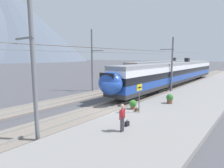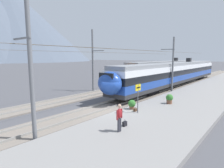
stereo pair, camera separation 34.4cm
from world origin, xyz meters
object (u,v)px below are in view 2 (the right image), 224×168
(train_near_platform, at_px, (177,72))
(catenary_mast_west, at_px, (30,65))
(platform_sign, at_px, (138,92))
(potted_plant_by_shelter, at_px, (169,98))
(catenary_mast_mid, at_px, (172,64))
(handbag_near_sign, at_px, (135,110))
(potted_plant_platform_edge, at_px, (132,104))
(train_far_track, at_px, (167,69))
(catenary_mast_far_side, at_px, (93,60))
(passenger_walking, at_px, (119,116))
(handbag_beside_passenger, at_px, (125,124))

(train_near_platform, relative_size, catenary_mast_west, 0.89)
(platform_sign, bearing_deg, potted_plant_by_shelter, -9.31)
(catenary_mast_mid, distance_m, handbag_near_sign, 12.35)
(train_near_platform, bearing_deg, handbag_near_sign, -169.27)
(train_near_platform, xyz_separation_m, potted_plant_platform_edge, (-17.18, -2.73, -1.46))
(catenary_mast_mid, relative_size, potted_plant_platform_edge, 49.19)
(train_far_track, height_order, catenary_mast_far_side, catenary_mast_far_side)
(catenary_mast_far_side, distance_m, passenger_walking, 15.80)
(catenary_mast_mid, xyz_separation_m, passenger_walking, (-15.90, -3.38, -2.58))
(platform_sign, height_order, potted_plant_by_shelter, platform_sign)
(handbag_near_sign, xyz_separation_m, potted_plant_by_shelter, (4.24, -1.11, 0.39))
(train_near_platform, relative_size, passenger_walking, 20.92)
(passenger_walking, bearing_deg, handbag_beside_passenger, 16.81)
(catenary_mast_far_side, xyz_separation_m, potted_plant_by_shelter, (-1.35, -11.61, -3.49))
(handbag_near_sign, height_order, potted_plant_platform_edge, potted_plant_platform_edge)
(catenary_mast_mid, relative_size, handbag_beside_passenger, 91.04)
(catenary_mast_mid, height_order, catenary_mast_far_side, catenary_mast_far_side)
(train_far_track, bearing_deg, catenary_mast_mid, -154.15)
(train_near_platform, xyz_separation_m, catenary_mast_far_side, (-11.97, 7.17, 2.09))
(passenger_walking, bearing_deg, train_near_platform, 12.66)
(train_far_track, xyz_separation_m, platform_sign, (-26.09, -9.04, -0.22))
(catenary_mast_far_side, xyz_separation_m, platform_sign, (-5.83, -10.87, -2.31))
(catenary_mast_west, height_order, potted_plant_platform_edge, catenary_mast_west)
(handbag_near_sign, bearing_deg, potted_plant_platform_edge, 57.81)
(catenary_mast_west, xyz_separation_m, catenary_mast_mid, (19.47, 0.01, -0.46))
(train_near_platform, relative_size, handbag_beside_passenger, 81.34)
(catenary_mast_mid, height_order, potted_plant_by_shelter, catenary_mast_mid)
(catenary_mast_west, bearing_deg, platform_sign, -16.28)
(catenary_mast_west, relative_size, platform_sign, 17.16)
(passenger_walking, xyz_separation_m, potted_plant_by_shelter, (8.41, 0.44, -0.43))
(train_far_track, height_order, platform_sign, train_far_track)
(catenary_mast_far_side, bearing_deg, passenger_walking, -128.99)
(handbag_beside_passenger, bearing_deg, train_far_track, 18.87)
(passenger_walking, bearing_deg, catenary_mast_mid, 12.01)
(handbag_beside_passenger, xyz_separation_m, potted_plant_platform_edge, (3.61, 1.87, 0.29))
(catenary_mast_mid, distance_m, potted_plant_platform_edge, 11.83)
(catenary_mast_mid, distance_m, passenger_walking, 16.46)
(catenary_mast_far_side, relative_size, potted_plant_platform_edge, 49.19)
(train_far_track, xyz_separation_m, catenary_mast_mid, (-14.12, -6.84, 1.62))
(potted_plant_platform_edge, height_order, potted_plant_by_shelter, potted_plant_by_shelter)
(catenary_mast_far_side, height_order, potted_plant_platform_edge, catenary_mast_far_side)
(handbag_beside_passenger, xyz_separation_m, potted_plant_by_shelter, (7.48, 0.16, 0.35))
(catenary_mast_west, height_order, handbag_beside_passenger, catenary_mast_west)
(train_near_platform, xyz_separation_m, catenary_mast_west, (-25.29, -1.51, 2.08))
(potted_plant_platform_edge, xyz_separation_m, potted_plant_by_shelter, (3.87, -1.70, 0.06))
(catenary_mast_west, height_order, catenary_mast_far_side, catenary_mast_far_side)
(train_far_track, height_order, potted_plant_by_shelter, train_far_track)
(train_near_platform, xyz_separation_m, platform_sign, (-17.80, -3.70, -0.22))
(train_near_platform, height_order, catenary_mast_west, catenary_mast_west)
(catenary_mast_mid, relative_size, passenger_walking, 23.41)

